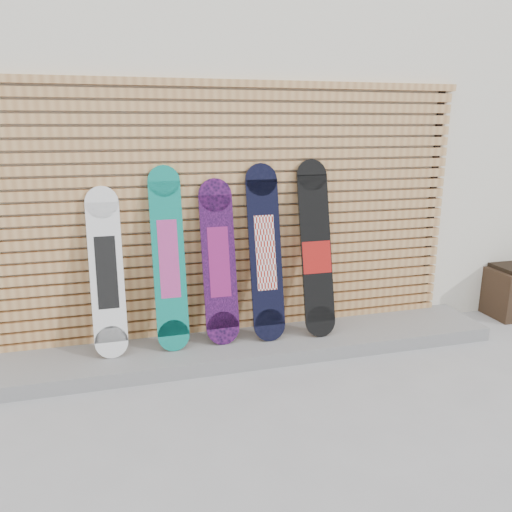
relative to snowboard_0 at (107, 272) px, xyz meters
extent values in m
plane|color=#9B9B9D|center=(1.21, -0.77, -0.79)|extent=(80.00, 80.00, 0.00)
cube|color=white|center=(1.71, 2.73, 1.01)|extent=(12.00, 5.00, 3.60)
cube|color=gray|center=(1.06, -0.09, -0.73)|extent=(4.60, 0.70, 0.12)
cube|color=tan|center=(1.06, 0.20, -0.66)|extent=(4.20, 0.05, 0.08)
cube|color=tan|center=(1.06, 0.20, -0.56)|extent=(4.20, 0.05, 0.08)
cube|color=tan|center=(1.06, 0.20, -0.46)|extent=(4.20, 0.05, 0.07)
cube|color=tan|center=(1.06, 0.20, -0.36)|extent=(4.20, 0.05, 0.07)
cube|color=tan|center=(1.06, 0.20, -0.27)|extent=(4.20, 0.05, 0.07)
cube|color=tan|center=(1.06, 0.20, -0.17)|extent=(4.20, 0.05, 0.07)
cube|color=tan|center=(1.06, 0.20, -0.07)|extent=(4.20, 0.05, 0.07)
cube|color=tan|center=(1.06, 0.20, 0.02)|extent=(4.20, 0.05, 0.07)
cube|color=tan|center=(1.06, 0.20, 0.12)|extent=(4.20, 0.05, 0.07)
cube|color=tan|center=(1.06, 0.20, 0.22)|extent=(4.20, 0.05, 0.08)
cube|color=tan|center=(1.06, 0.20, 0.31)|extent=(4.20, 0.05, 0.08)
cube|color=tan|center=(1.06, 0.20, 0.41)|extent=(4.20, 0.05, 0.08)
cube|color=tan|center=(1.06, 0.20, 0.51)|extent=(4.20, 0.05, 0.08)
cube|color=tan|center=(1.06, 0.20, 0.61)|extent=(4.20, 0.05, 0.08)
cube|color=tan|center=(1.06, 0.20, 0.70)|extent=(4.20, 0.05, 0.08)
cube|color=tan|center=(1.06, 0.20, 0.80)|extent=(4.20, 0.05, 0.08)
cube|color=tan|center=(1.06, 0.20, 0.90)|extent=(4.20, 0.05, 0.08)
cube|color=tan|center=(1.06, 0.20, 0.99)|extent=(4.20, 0.05, 0.08)
cube|color=tan|center=(1.06, 0.20, 1.09)|extent=(4.20, 0.05, 0.08)
cube|color=tan|center=(1.06, 0.20, 1.19)|extent=(4.20, 0.05, 0.08)
cube|color=tan|center=(1.06, 0.20, 1.28)|extent=(4.20, 0.05, 0.08)
cube|color=tan|center=(1.06, 0.20, 1.38)|extent=(4.20, 0.05, 0.08)
cube|color=black|center=(3.08, 0.22, 0.32)|extent=(0.06, 0.04, 2.23)
cube|color=tan|center=(1.06, 0.20, 1.47)|extent=(4.26, 0.07, 0.06)
cube|color=white|center=(0.00, 0.00, 0.00)|extent=(0.26, 0.28, 1.10)
cylinder|color=white|center=(0.00, -0.13, -0.55)|extent=(0.26, 0.08, 0.26)
cylinder|color=white|center=(0.00, 0.13, 0.55)|extent=(0.26, 0.08, 0.26)
cube|color=black|center=(0.00, 0.00, 0.00)|extent=(0.16, 0.16, 0.57)
cube|color=#0D8071|center=(0.50, 0.00, 0.08)|extent=(0.26, 0.29, 1.25)
cylinder|color=#0D8071|center=(0.50, -0.13, -0.54)|extent=(0.26, 0.08, 0.26)
cylinder|color=#0D8071|center=(0.50, 0.13, 0.70)|extent=(0.26, 0.08, 0.26)
cube|color=#C94796|center=(0.50, 0.00, 0.08)|extent=(0.16, 0.16, 0.64)
cube|color=black|center=(0.92, 0.01, 0.02)|extent=(0.29, 0.26, 1.11)
cylinder|color=black|center=(0.92, -0.11, -0.53)|extent=(0.29, 0.08, 0.28)
cylinder|color=black|center=(0.92, 0.13, 0.57)|extent=(0.29, 0.08, 0.28)
cube|color=#8C1C66|center=(0.92, 0.01, 0.02)|extent=(0.18, 0.15, 0.59)
cube|color=black|center=(1.32, -0.01, 0.08)|extent=(0.28, 0.30, 1.23)
cylinder|color=black|center=(1.32, -0.15, -0.54)|extent=(0.28, 0.08, 0.28)
cylinder|color=black|center=(1.32, 0.13, 0.69)|extent=(0.28, 0.08, 0.28)
cube|color=white|center=(1.32, -0.01, 0.08)|extent=(0.17, 0.17, 0.64)
cube|color=black|center=(1.78, -0.03, 0.09)|extent=(0.28, 0.33, 1.26)
cylinder|color=black|center=(1.78, -0.18, -0.54)|extent=(0.28, 0.09, 0.27)
cylinder|color=black|center=(1.78, 0.13, 0.72)|extent=(0.28, 0.09, 0.27)
cube|color=maroon|center=(1.78, -0.04, 0.01)|extent=(0.26, 0.09, 0.28)
camera|label=1|loc=(0.15, -4.00, 1.15)|focal=35.00mm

